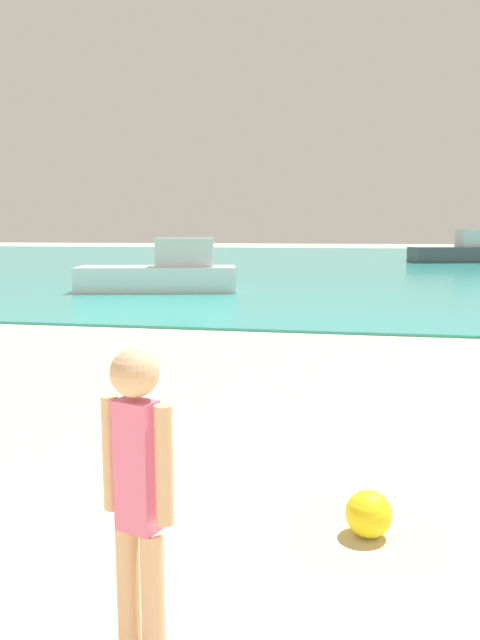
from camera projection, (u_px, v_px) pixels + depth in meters
name	position (u px, v px, depth m)	size (l,w,h in m)	color
water	(335.00, 260.00, 41.35)	(160.00, 60.00, 0.06)	teal
person_standing	(138.00, 503.00, 2.59)	(0.34, 0.21, 1.56)	#DDAD84
boat_near	(163.00, 273.00, 19.80)	(5.38, 2.74, 1.75)	white
boat_far	(462.00, 251.00, 38.17)	(6.31, 3.46, 2.05)	#4C4C51
beach_ball	(369.00, 514.00, 4.06)	(0.31, 0.31, 0.31)	yellow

